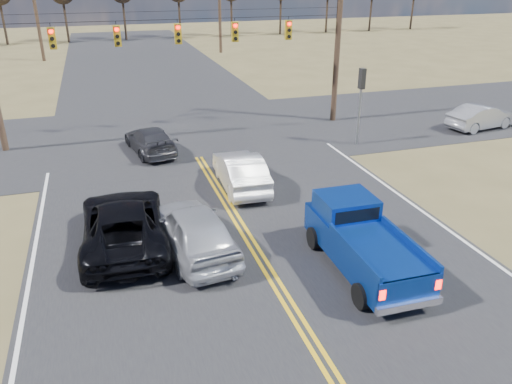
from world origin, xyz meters
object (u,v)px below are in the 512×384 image
object	(u,v)px
silver_suv	(194,229)
black_suv	(123,224)
dgrey_car_queue	(150,140)
cross_car_east_near	(482,117)
pickup_truck	(361,241)
white_car_queue	(240,171)

from	to	relation	value
silver_suv	black_suv	xyz separation A→B (m)	(-2.09, 1.12, -0.02)
dgrey_car_queue	cross_car_east_near	xyz separation A→B (m)	(18.34, -1.56, 0.06)
pickup_truck	white_car_queue	xyz separation A→B (m)	(-1.76, 6.98, -0.18)
silver_suv	white_car_queue	bearing A→B (deg)	-128.11
silver_suv	white_car_queue	size ratio (longest dim) A/B	1.06
black_suv	silver_suv	bearing A→B (deg)	154.09
white_car_queue	dgrey_car_queue	bearing A→B (deg)	-58.44
white_car_queue	cross_car_east_near	distance (m)	15.79
silver_suv	black_suv	distance (m)	2.37
silver_suv	dgrey_car_queue	xyz separation A→B (m)	(-0.21, 10.07, -0.18)
pickup_truck	white_car_queue	distance (m)	7.20
pickup_truck	silver_suv	world-z (taller)	pickup_truck
dgrey_car_queue	cross_car_east_near	bearing A→B (deg)	165.53
black_suv	cross_car_east_near	size ratio (longest dim) A/B	1.34
black_suv	white_car_queue	bearing A→B (deg)	-142.68
white_car_queue	silver_suv	bearing A→B (deg)	60.84
silver_suv	black_suv	size ratio (longest dim) A/B	0.84
black_suv	white_car_queue	size ratio (longest dim) A/B	1.26
black_suv	dgrey_car_queue	world-z (taller)	black_suv
black_suv	dgrey_car_queue	bearing A→B (deg)	-99.53
black_suv	white_car_queue	xyz separation A→B (m)	(4.92, 3.44, -0.05)
silver_suv	black_suv	bearing A→B (deg)	-34.56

